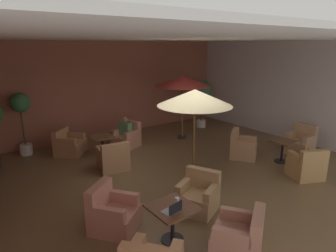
# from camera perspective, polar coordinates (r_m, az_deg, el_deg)

# --- Properties ---
(ground_plane) EXTENTS (10.54, 9.16, 0.02)m
(ground_plane) POSITION_cam_1_polar(r_m,az_deg,el_deg) (8.15, 1.92, -9.21)
(ground_plane) COLOR brown
(wall_back_brick) EXTENTS (10.54, 0.08, 3.50)m
(wall_back_brick) POSITION_cam_1_polar(r_m,az_deg,el_deg) (11.45, -12.22, 6.83)
(wall_back_brick) COLOR #995643
(wall_back_brick) RESTS_ON ground_plane
(wall_right_plain) EXTENTS (0.08, 9.16, 3.50)m
(wall_right_plain) POSITION_cam_1_polar(r_m,az_deg,el_deg) (11.53, 23.07, 6.01)
(wall_right_plain) COLOR silver
(wall_right_plain) RESTS_ON ground_plane
(ceiling_slab) EXTENTS (10.54, 9.16, 0.06)m
(ceiling_slab) POSITION_cam_1_polar(r_m,az_deg,el_deg) (7.42, 2.18, 16.51)
(ceiling_slab) COLOR white
(ceiling_slab) RESTS_ON wall_back_brick
(cafe_table_front_left) EXTENTS (0.77, 0.77, 0.66)m
(cafe_table_front_left) POSITION_cam_1_polar(r_m,az_deg,el_deg) (5.42, 0.88, -16.59)
(cafe_table_front_left) COLOR black
(cafe_table_front_left) RESTS_ON ground_plane
(armchair_front_left_north) EXTENTS (1.08, 1.09, 0.88)m
(armchair_front_left_north) POSITION_cam_1_polar(r_m,az_deg,el_deg) (5.91, -10.61, -16.21)
(armchair_front_left_north) COLOR tan
(armchair_front_left_north) RESTS_ON ground_plane
(armchair_front_left_south) EXTENTS (1.06, 1.06, 0.84)m
(armchair_front_left_south) POSITION_cam_1_polar(r_m,az_deg,el_deg) (5.31, 13.51, -20.33)
(armchair_front_left_south) COLOR tan
(armchair_front_left_south) RESTS_ON ground_plane
(armchair_front_left_west) EXTENTS (0.99, 0.99, 0.83)m
(armchair_front_left_west) POSITION_cam_1_polar(r_m,az_deg,el_deg) (6.44, 5.81, -13.25)
(armchair_front_left_west) COLOR tan
(armchair_front_left_west) RESTS_ON ground_plane
(cafe_table_front_right) EXTENTS (0.69, 0.69, 0.66)m
(cafe_table_front_right) POSITION_cam_1_polar(r_m,az_deg,el_deg) (9.40, 21.09, -3.69)
(cafe_table_front_right) COLOR black
(cafe_table_front_right) RESTS_ON ground_plane
(armchair_front_right_north) EXTENTS (0.96, 0.95, 0.84)m
(armchair_front_right_north) POSITION_cam_1_polar(r_m,az_deg,el_deg) (8.58, 24.99, -7.02)
(armchair_front_right_north) COLOR tan
(armchair_front_right_north) RESTS_ON ground_plane
(armchair_front_right_east) EXTENTS (0.86, 0.81, 0.92)m
(armchair_front_right_east) POSITION_cam_1_polar(r_m,az_deg,el_deg) (10.44, 23.99, -2.97)
(armchair_front_right_east) COLOR tan
(armchair_front_right_east) RESTS_ON ground_plane
(armchair_front_right_south) EXTENTS (1.04, 1.04, 0.86)m
(armchair_front_right_south) POSITION_cam_1_polar(r_m,az_deg,el_deg) (9.47, 14.06, -4.01)
(armchair_front_right_south) COLOR tan
(armchair_front_right_south) RESTS_ON ground_plane
(cafe_table_mid_center) EXTENTS (0.71, 0.71, 0.66)m
(cafe_table_mid_center) POSITION_cam_1_polar(r_m,az_deg,el_deg) (9.38, -12.45, -2.81)
(cafe_table_mid_center) COLOR black
(cafe_table_mid_center) RESTS_ON ground_plane
(armchair_mid_center_north) EXTENTS (0.99, 0.95, 0.86)m
(armchair_mid_center_north) POSITION_cam_1_polar(r_m,az_deg,el_deg) (10.21, -7.90, -2.26)
(armchair_mid_center_north) COLOR tan
(armchair_mid_center_north) RESTS_ON ground_plane
(armchair_mid_center_east) EXTENTS (1.09, 1.09, 0.83)m
(armchair_mid_center_east) POSITION_cam_1_polar(r_m,az_deg,el_deg) (9.91, -18.42, -3.49)
(armchair_mid_center_east) COLOR #AF7B52
(armchair_mid_center_east) RESTS_ON ground_plane
(armchair_mid_center_south) EXTENTS (0.88, 0.84, 0.84)m
(armchair_mid_center_south) POSITION_cam_1_polar(r_m,az_deg,el_deg) (8.42, -10.42, -6.23)
(armchair_mid_center_south) COLOR tan
(armchair_mid_center_south) RESTS_ON ground_plane
(patio_umbrella_tall_red) EXTENTS (1.94, 1.94, 2.28)m
(patio_umbrella_tall_red) POSITION_cam_1_polar(r_m,az_deg,el_deg) (7.66, 5.15, 5.35)
(patio_umbrella_tall_red) COLOR #2D2D2D
(patio_umbrella_tall_red) RESTS_ON ground_plane
(patio_umbrella_center_beige) EXTENTS (2.00, 2.00, 2.31)m
(patio_umbrella_center_beige) POSITION_cam_1_polar(r_m,az_deg,el_deg) (10.70, 2.83, 8.53)
(patio_umbrella_center_beige) COLOR #2D2D2D
(patio_umbrella_center_beige) RESTS_ON ground_plane
(potted_tree_left_corner) EXTENTS (0.81, 0.81, 1.96)m
(potted_tree_left_corner) POSITION_cam_1_polar(r_m,az_deg,el_deg) (12.41, 6.49, 6.21)
(potted_tree_left_corner) COLOR silver
(potted_tree_left_corner) RESTS_ON ground_plane
(potted_tree_mid_right) EXTENTS (0.59, 0.59, 1.97)m
(potted_tree_mid_right) POSITION_cam_1_polar(r_m,az_deg,el_deg) (10.17, -26.29, 2.34)
(potted_tree_mid_right) COLOR silver
(potted_tree_mid_right) RESTS_ON ground_plane
(patron_blue_shirt) EXTENTS (0.35, 0.45, 0.63)m
(patron_blue_shirt) POSITION_cam_1_polar(r_m,az_deg,el_deg) (10.07, -8.15, -0.27)
(patron_blue_shirt) COLOR #557D51
(patron_blue_shirt) RESTS_ON ground_plane
(iced_drink_cup) EXTENTS (0.08, 0.08, 0.11)m
(iced_drink_cup) POSITION_cam_1_polar(r_m,az_deg,el_deg) (5.42, 1.74, -14.07)
(iced_drink_cup) COLOR white
(iced_drink_cup) RESTS_ON cafe_table_front_left
(open_laptop) EXTENTS (0.34, 0.27, 0.20)m
(open_laptop) POSITION_cam_1_polar(r_m,az_deg,el_deg) (5.17, 0.98, -15.69)
(open_laptop) COLOR #9EA0A5
(open_laptop) RESTS_ON cafe_table_front_left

